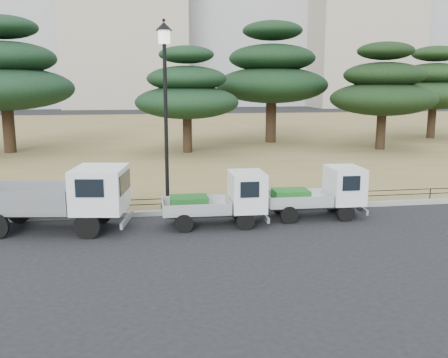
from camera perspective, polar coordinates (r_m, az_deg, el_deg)
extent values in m
plane|color=black|center=(14.96, 1.27, -6.32)|extent=(220.00, 220.00, 0.00)
cube|color=olive|center=(44.93, -6.03, 5.22)|extent=(120.00, 56.00, 0.15)
cube|color=gray|center=(17.40, -0.33, -3.58)|extent=(120.00, 0.25, 0.16)
cylinder|color=black|center=(14.96, -15.38, -5.19)|extent=(0.78, 0.28, 0.76)
cylinder|color=black|center=(16.50, -13.88, -3.63)|extent=(0.78, 0.28, 0.76)
cylinder|color=black|center=(17.33, -22.38, -3.45)|extent=(0.78, 0.28, 0.76)
cube|color=#2D2D30|center=(16.05, -19.06, -3.58)|extent=(4.35, 1.60, 0.13)
cube|color=gray|center=(16.22, -21.71, -2.02)|extent=(3.19, 2.13, 0.74)
cube|color=silver|center=(15.46, -13.96, -1.09)|extent=(1.76, 2.03, 1.31)
cylinder|color=black|center=(15.32, 2.47, -4.82)|extent=(0.57, 0.16, 0.56)
cylinder|color=black|center=(16.49, 1.67, -3.68)|extent=(0.57, 0.16, 0.56)
cylinder|color=black|center=(15.09, -4.60, -5.09)|extent=(0.57, 0.16, 0.56)
cylinder|color=black|center=(16.28, -4.89, -3.91)|extent=(0.57, 0.16, 0.56)
cube|color=#2D2D30|center=(15.73, -1.22, -3.89)|extent=(3.05, 0.75, 0.13)
cube|color=#AEB1B6|center=(15.61, -3.24, -3.06)|extent=(2.12, 1.32, 0.38)
cube|color=silver|center=(15.74, 2.64, -1.37)|extent=(1.08, 1.41, 1.21)
cube|color=#17531B|center=(15.58, -4.01, -2.75)|extent=(1.17, 0.86, 0.41)
cylinder|color=black|center=(16.72, 13.75, -3.77)|extent=(0.57, 0.17, 0.57)
cylinder|color=black|center=(17.85, 12.28, -2.79)|extent=(0.57, 0.17, 0.57)
cylinder|color=black|center=(16.13, 7.44, -4.09)|extent=(0.57, 0.17, 0.57)
cylinder|color=black|center=(17.29, 6.35, -3.05)|extent=(0.57, 0.17, 0.57)
cube|color=#2D2D30|center=(16.95, 10.10, -2.97)|extent=(3.08, 0.78, 0.13)
cube|color=silver|center=(16.73, 8.31, -2.20)|extent=(2.14, 1.35, 0.38)
cube|color=silver|center=(17.17, 13.60, -0.65)|extent=(1.10, 1.43, 1.20)
cube|color=#1C6320|center=(16.65, 7.62, -1.91)|extent=(1.18, 0.87, 0.42)
cylinder|color=black|center=(17.47, -6.44, -3.07)|extent=(0.47, 0.47, 0.17)
cylinder|color=black|center=(17.02, -6.64, 6.02)|extent=(0.13, 0.13, 5.37)
cylinder|color=white|center=(17.03, -6.86, 15.79)|extent=(0.43, 0.43, 0.43)
cone|color=black|center=(17.07, -6.89, 16.96)|extent=(0.56, 0.56, 0.27)
cylinder|color=black|center=(17.48, -0.40, -2.60)|extent=(38.00, 0.03, 0.03)
cylinder|color=black|center=(17.44, -0.41, -2.03)|extent=(38.00, 0.03, 0.03)
cylinder|color=black|center=(17.48, -0.40, -2.60)|extent=(0.04, 0.04, 0.40)
cylinder|color=black|center=(34.09, -23.39, 5.50)|extent=(0.73, 0.73, 3.25)
ellipsoid|color=black|center=(33.99, -23.69, 9.45)|extent=(8.34, 8.34, 2.67)
ellipsoid|color=black|center=(34.03, -23.93, 12.52)|extent=(6.37, 6.37, 2.04)
ellipsoid|color=black|center=(34.16, -24.17, 15.57)|extent=(4.40, 4.40, 1.41)
cylinder|color=black|center=(31.55, -4.20, 5.37)|extent=(0.58, 0.58, 2.56)
ellipsoid|color=black|center=(31.43, -4.25, 8.74)|extent=(6.46, 6.46, 2.07)
ellipsoid|color=black|center=(31.42, -4.29, 11.37)|extent=(4.93, 4.93, 1.58)
ellipsoid|color=black|center=(31.46, -4.32, 13.99)|extent=(3.40, 3.40, 1.09)
cylinder|color=black|center=(37.19, 5.38, 6.83)|extent=(0.77, 0.77, 3.41)
ellipsoid|color=black|center=(37.10, 5.45, 10.63)|extent=(8.20, 8.20, 2.62)
ellipsoid|color=black|center=(37.15, 5.51, 13.59)|extent=(6.26, 6.26, 2.00)
ellipsoid|color=black|center=(37.29, 5.56, 16.53)|extent=(4.32, 4.32, 1.38)
cylinder|color=black|center=(34.58, 17.50, 5.49)|extent=(0.61, 0.61, 2.70)
ellipsoid|color=black|center=(34.47, 17.69, 8.72)|extent=(6.85, 6.85, 2.19)
ellipsoid|color=black|center=(34.46, 17.83, 11.24)|extent=(5.23, 5.23, 1.67)
ellipsoid|color=black|center=(34.52, 17.98, 13.76)|extent=(3.61, 3.61, 1.16)
cylinder|color=black|center=(43.18, 22.63, 6.19)|extent=(0.63, 0.63, 2.79)
ellipsoid|color=black|center=(43.09, 22.83, 8.87)|extent=(7.13, 7.13, 2.28)
ellipsoid|color=black|center=(43.09, 22.98, 10.95)|extent=(5.45, 5.45, 1.74)
ellipsoid|color=black|center=(43.15, 23.14, 13.03)|extent=(3.76, 3.76, 1.20)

